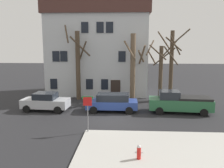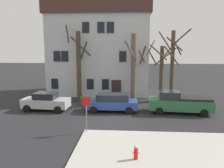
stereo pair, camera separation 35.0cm
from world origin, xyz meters
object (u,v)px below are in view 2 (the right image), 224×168
at_px(building_main, 99,46).
at_px(tree_bare_far, 161,70).
at_px(tree_bare_near, 79,63).
at_px(car_silver_sedan, 46,101).
at_px(tree_bare_end, 172,62).
at_px(pickup_truck_green, 180,103).
at_px(fire_hydrant, 136,152).
at_px(car_blue_wagon, 112,102).
at_px(street_sign_pole, 86,107).
at_px(tree_bare_mid, 134,66).

bearing_deg(building_main, tree_bare_far, -31.62).
xyz_separation_m(tree_bare_near, car_silver_sedan, (-2.15, -4.73, -3.23)).
relative_size(building_main, tree_bare_far, 1.88).
bearing_deg(tree_bare_end, pickup_truck_green, -91.59).
distance_m(tree_bare_near, tree_bare_end, 10.31).
xyz_separation_m(car_silver_sedan, fire_hydrant, (8.13, -9.25, -0.33)).
relative_size(car_silver_sedan, car_blue_wagon, 0.94).
height_order(building_main, tree_bare_near, building_main).
height_order(building_main, street_sign_pole, building_main).
bearing_deg(car_silver_sedan, street_sign_pole, -48.44).
bearing_deg(car_silver_sedan, tree_bare_end, 22.21).
height_order(tree_bare_far, car_silver_sedan, tree_bare_far).
height_order(tree_bare_near, pickup_truck_green, tree_bare_near).
height_order(car_blue_wagon, pickup_truck_green, pickup_truck_green).
height_order(tree_bare_end, pickup_truck_green, tree_bare_end).
bearing_deg(tree_bare_near, building_main, 64.86).
distance_m(building_main, street_sign_pole, 14.71).
bearing_deg(tree_bare_end, car_silver_sedan, -157.79).
distance_m(car_blue_wagon, pickup_truck_green, 6.10).
bearing_deg(pickup_truck_green, street_sign_pole, -143.96).
bearing_deg(tree_bare_far, tree_bare_end, 33.56).
height_order(building_main, pickup_truck_green, building_main).
relative_size(fire_hydrant, street_sign_pole, 0.30).
distance_m(tree_bare_mid, tree_bare_end, 4.26).
xyz_separation_m(tree_bare_far, fire_hydrant, (-3.02, -13.47, -2.94)).
relative_size(tree_bare_near, street_sign_pole, 3.17).
distance_m(building_main, tree_bare_far, 8.80).
relative_size(pickup_truck_green, street_sign_pole, 2.16).
bearing_deg(car_blue_wagon, street_sign_pole, -104.04).
bearing_deg(car_blue_wagon, building_main, 104.64).
height_order(tree_bare_far, street_sign_pole, tree_bare_far).
bearing_deg(tree_bare_mid, fire_hydrant, -90.61).
xyz_separation_m(car_blue_wagon, fire_hydrant, (1.92, -9.35, -0.35)).
xyz_separation_m(tree_bare_end, fire_hydrant, (-4.33, -14.34, -3.71)).
bearing_deg(tree_bare_far, tree_bare_mid, 176.57).
bearing_deg(building_main, pickup_truck_green, -46.02).
xyz_separation_m(building_main, car_silver_sedan, (-3.99, -8.64, -5.16)).
bearing_deg(pickup_truck_green, tree_bare_near, 155.04).
height_order(tree_bare_near, fire_hydrant, tree_bare_near).
xyz_separation_m(tree_bare_mid, pickup_truck_green, (4.04, -4.39, -2.85)).
distance_m(tree_bare_near, car_blue_wagon, 6.95).
xyz_separation_m(tree_bare_far, car_silver_sedan, (-11.15, -4.22, -2.61)).
height_order(tree_bare_mid, fire_hydrant, tree_bare_mid).
bearing_deg(pickup_truck_green, building_main, 133.98).
distance_m(tree_bare_far, tree_bare_end, 1.75).
bearing_deg(fire_hydrant, pickup_truck_green, 65.67).
distance_m(building_main, car_silver_sedan, 10.82).
xyz_separation_m(tree_bare_near, tree_bare_far, (9.00, -0.51, -0.62)).
bearing_deg(car_silver_sedan, pickup_truck_green, 0.00).
height_order(car_silver_sedan, car_blue_wagon, car_silver_sedan).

